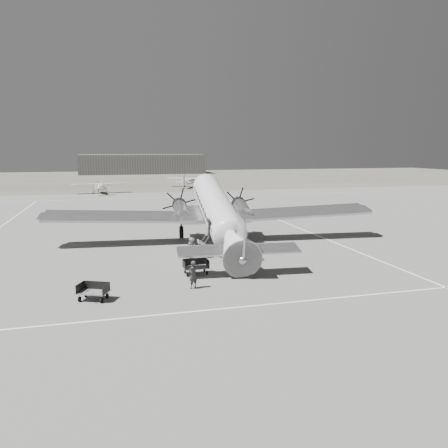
{
  "coord_description": "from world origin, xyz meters",
  "views": [
    {
      "loc": [
        -6.94,
        -34.39,
        7.93
      ],
      "look_at": [
        1.8,
        -1.6,
        2.2
      ],
      "focal_mm": 35.0,
      "sensor_mm": 36.0,
      "label": 1
    }
  ],
  "objects_px": {
    "dc3_airliner": "(218,213)",
    "light_plane_right": "(190,182)",
    "passenger": "(191,252)",
    "light_plane_left": "(100,188)",
    "baggage_cart_near": "(196,267)",
    "baggage_cart_far": "(93,292)",
    "ground_crew": "(193,275)",
    "ramp_agent": "(192,251)",
    "hangar_main": "(143,164)"
  },
  "relations": [
    {
      "from": "baggage_cart_near",
      "to": "ground_crew",
      "type": "distance_m",
      "value": 2.97
    },
    {
      "from": "ground_crew",
      "to": "dc3_airliner",
      "type": "bearing_deg",
      "value": -145.35
    },
    {
      "from": "hangar_main",
      "to": "ground_crew",
      "type": "distance_m",
      "value": 130.53
    },
    {
      "from": "ramp_agent",
      "to": "passenger",
      "type": "bearing_deg",
      "value": 20.93
    },
    {
      "from": "dc3_airliner",
      "to": "passenger",
      "type": "bearing_deg",
      "value": -118.26
    },
    {
      "from": "ground_crew",
      "to": "passenger",
      "type": "relative_size",
      "value": 1.08
    },
    {
      "from": "passenger",
      "to": "light_plane_left",
      "type": "bearing_deg",
      "value": -5.44
    },
    {
      "from": "passenger",
      "to": "ground_crew",
      "type": "bearing_deg",
      "value": 157.49
    },
    {
      "from": "dc3_airliner",
      "to": "passenger",
      "type": "height_order",
      "value": "dc3_airliner"
    },
    {
      "from": "dc3_airliner",
      "to": "ramp_agent",
      "type": "xyz_separation_m",
      "value": [
        -3.25,
        -5.61,
        -1.79
      ]
    },
    {
      "from": "baggage_cart_near",
      "to": "ground_crew",
      "type": "relative_size",
      "value": 1.03
    },
    {
      "from": "baggage_cart_near",
      "to": "baggage_cart_far",
      "type": "distance_m",
      "value": 7.19
    },
    {
      "from": "baggage_cart_near",
      "to": "ground_crew",
      "type": "height_order",
      "value": "ground_crew"
    },
    {
      "from": "baggage_cart_far",
      "to": "passenger",
      "type": "relative_size",
      "value": 1.06
    },
    {
      "from": "ground_crew",
      "to": "baggage_cart_near",
      "type": "bearing_deg",
      "value": -138.52
    },
    {
      "from": "passenger",
      "to": "baggage_cart_far",
      "type": "bearing_deg",
      "value": 121.88
    },
    {
      "from": "baggage_cart_near",
      "to": "ramp_agent",
      "type": "relative_size",
      "value": 0.86
    },
    {
      "from": "dc3_airliner",
      "to": "light_plane_right",
      "type": "distance_m",
      "value": 59.64
    },
    {
      "from": "ramp_agent",
      "to": "passenger",
      "type": "xyz_separation_m",
      "value": [
        0.07,
        0.77,
        -0.23
      ]
    },
    {
      "from": "baggage_cart_near",
      "to": "baggage_cart_far",
      "type": "relative_size",
      "value": 1.05
    },
    {
      "from": "light_plane_right",
      "to": "baggage_cart_near",
      "type": "distance_m",
      "value": 67.92
    },
    {
      "from": "light_plane_right",
      "to": "baggage_cart_far",
      "type": "relative_size",
      "value": 6.87
    },
    {
      "from": "dc3_airliner",
      "to": "light_plane_right",
      "type": "bearing_deg",
      "value": 86.77
    },
    {
      "from": "light_plane_left",
      "to": "dc3_airliner",
      "type": "bearing_deg",
      "value": -86.08
    },
    {
      "from": "hangar_main",
      "to": "baggage_cart_far",
      "type": "relative_size",
      "value": 25.94
    },
    {
      "from": "ground_crew",
      "to": "ramp_agent",
      "type": "relative_size",
      "value": 0.83
    },
    {
      "from": "hangar_main",
      "to": "dc3_airliner",
      "type": "xyz_separation_m",
      "value": [
        -3.2,
        -119.6,
        -0.52
      ]
    },
    {
      "from": "hangar_main",
      "to": "passenger",
      "type": "distance_m",
      "value": 124.63
    },
    {
      "from": "ramp_agent",
      "to": "light_plane_right",
      "type": "bearing_deg",
      "value": 15.6
    },
    {
      "from": "baggage_cart_near",
      "to": "passenger",
      "type": "relative_size",
      "value": 1.11
    },
    {
      "from": "ground_crew",
      "to": "baggage_cart_far",
      "type": "bearing_deg",
      "value": -27.66
    },
    {
      "from": "baggage_cart_near",
      "to": "passenger",
      "type": "bearing_deg",
      "value": 84.25
    },
    {
      "from": "ramp_agent",
      "to": "baggage_cart_near",
      "type": "bearing_deg",
      "value": -159.07
    },
    {
      "from": "ramp_agent",
      "to": "baggage_cart_far",
      "type": "bearing_deg",
      "value": 157.32
    },
    {
      "from": "dc3_airliner",
      "to": "passenger",
      "type": "xyz_separation_m",
      "value": [
        -3.18,
        -4.84,
        -2.01
      ]
    },
    {
      "from": "light_plane_right",
      "to": "passenger",
      "type": "height_order",
      "value": "light_plane_right"
    },
    {
      "from": "hangar_main",
      "to": "passenger",
      "type": "height_order",
      "value": "hangar_main"
    },
    {
      "from": "dc3_airliner",
      "to": "ground_crew",
      "type": "relative_size",
      "value": 17.73
    },
    {
      "from": "dc3_airliner",
      "to": "ground_crew",
      "type": "distance_m",
      "value": 11.65
    },
    {
      "from": "ground_crew",
      "to": "ramp_agent",
      "type": "height_order",
      "value": "ramp_agent"
    },
    {
      "from": "passenger",
      "to": "ramp_agent",
      "type": "bearing_deg",
      "value": 162.18
    },
    {
      "from": "baggage_cart_far",
      "to": "ground_crew",
      "type": "distance_m",
      "value": 5.6
    },
    {
      "from": "hangar_main",
      "to": "ramp_agent",
      "type": "bearing_deg",
      "value": -92.95
    },
    {
      "from": "dc3_airliner",
      "to": "light_plane_left",
      "type": "relative_size",
      "value": 2.89
    },
    {
      "from": "passenger",
      "to": "light_plane_right",
      "type": "bearing_deg",
      "value": -23.22
    },
    {
      "from": "light_plane_right",
      "to": "ground_crew",
      "type": "distance_m",
      "value": 70.86
    },
    {
      "from": "light_plane_right",
      "to": "ground_crew",
      "type": "relative_size",
      "value": 6.76
    },
    {
      "from": "light_plane_left",
      "to": "light_plane_right",
      "type": "relative_size",
      "value": 0.91
    },
    {
      "from": "baggage_cart_far",
      "to": "ramp_agent",
      "type": "height_order",
      "value": "ramp_agent"
    },
    {
      "from": "hangar_main",
      "to": "ground_crew",
      "type": "relative_size",
      "value": 25.53
    }
  ]
}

